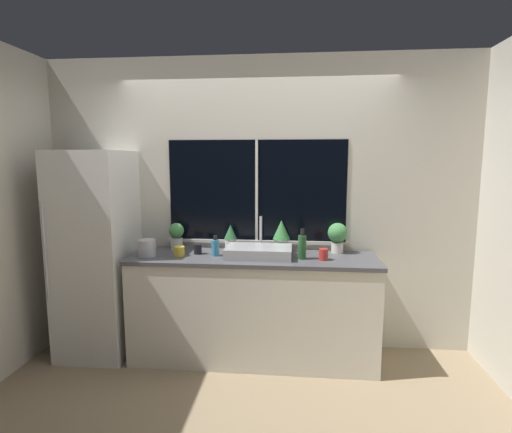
% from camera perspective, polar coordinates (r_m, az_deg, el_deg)
% --- Properties ---
extents(ground_plane, '(14.00, 14.00, 0.00)m').
position_cam_1_polar(ground_plane, '(3.57, -0.92, -21.62)').
color(ground_plane, '#937F60').
extents(wall_back, '(8.00, 0.09, 2.70)m').
position_cam_1_polar(wall_back, '(3.76, 0.15, 1.72)').
color(wall_back, beige).
rests_on(wall_back, ground_plane).
extents(wall_left, '(0.06, 7.00, 2.70)m').
position_cam_1_polar(wall_left, '(5.17, -21.64, 2.89)').
color(wall_left, beige).
rests_on(wall_left, ground_plane).
extents(wall_right, '(0.06, 7.00, 2.70)m').
position_cam_1_polar(wall_right, '(4.88, 25.39, 2.41)').
color(wall_right, beige).
rests_on(wall_right, ground_plane).
extents(counter, '(2.15, 0.59, 0.94)m').
position_cam_1_polar(counter, '(3.62, -0.41, -12.91)').
color(counter, silver).
rests_on(counter, ground_plane).
extents(refrigerator, '(0.61, 0.66, 1.85)m').
position_cam_1_polar(refrigerator, '(3.90, -21.79, -4.98)').
color(refrigerator, silver).
rests_on(refrigerator, ground_plane).
extents(sink, '(0.57, 0.40, 0.33)m').
position_cam_1_polar(sink, '(3.45, 0.40, -5.04)').
color(sink, '#ADADB2').
rests_on(sink, counter).
extents(potted_plant_far_left, '(0.14, 0.14, 0.25)m').
position_cam_1_polar(potted_plant_far_left, '(3.81, -11.30, -2.55)').
color(potted_plant_far_left, silver).
rests_on(potted_plant_far_left, counter).
extents(potted_plant_center_left, '(0.11, 0.11, 0.24)m').
position_cam_1_polar(potted_plant_center_left, '(3.69, -3.66, -2.94)').
color(potted_plant_center_left, silver).
rests_on(potted_plant_center_left, counter).
extents(potted_plant_center_right, '(0.16, 0.16, 0.29)m').
position_cam_1_polar(potted_plant_center_right, '(3.64, 3.65, -2.55)').
color(potted_plant_center_right, silver).
rests_on(potted_plant_center_right, counter).
extents(potted_plant_far_right, '(0.18, 0.18, 0.27)m').
position_cam_1_polar(potted_plant_far_right, '(3.66, 11.58, -2.62)').
color(potted_plant_far_right, silver).
rests_on(potted_plant_far_right, counter).
extents(soap_bottle, '(0.07, 0.07, 0.18)m').
position_cam_1_polar(soap_bottle, '(3.51, -5.84, -4.40)').
color(soap_bottle, teal).
rests_on(soap_bottle, counter).
extents(bottle_tall, '(0.07, 0.07, 0.26)m').
position_cam_1_polar(bottle_tall, '(3.39, 6.60, -4.27)').
color(bottle_tall, '#235128').
rests_on(bottle_tall, counter).
extents(mug_yellow, '(0.09, 0.09, 0.08)m').
position_cam_1_polar(mug_yellow, '(3.55, -10.91, -4.89)').
color(mug_yellow, gold).
rests_on(mug_yellow, counter).
extents(mug_black, '(0.07, 0.07, 0.09)m').
position_cam_1_polar(mug_black, '(3.60, -8.32, -4.63)').
color(mug_black, black).
rests_on(mug_black, counter).
extents(mug_red, '(0.08, 0.08, 0.10)m').
position_cam_1_polar(mug_red, '(3.39, 9.61, -5.36)').
color(mug_red, '#B72D28').
rests_on(mug_red, counter).
extents(kettle, '(0.15, 0.15, 0.16)m').
position_cam_1_polar(kettle, '(3.59, -15.30, -4.28)').
color(kettle, '#B2B2B7').
rests_on(kettle, counter).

